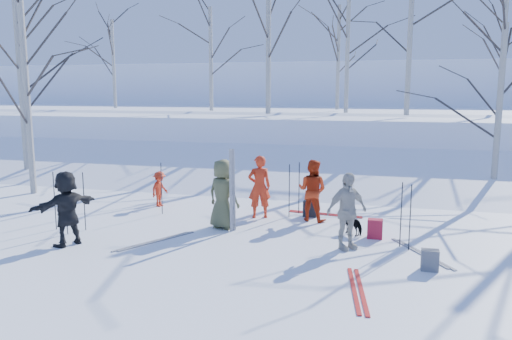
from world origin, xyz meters
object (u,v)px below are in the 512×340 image
(skier_olive_center, at_px, (223,194))
(skier_cream_east, at_px, (347,211))
(skier_red_north, at_px, (259,187))
(dog, at_px, (354,224))
(skier_red_seated, at_px, (160,189))
(backpack_dark, at_px, (310,209))
(skier_redor_behind, at_px, (312,190))
(backpack_grey, at_px, (430,260))
(backpack_red, at_px, (375,229))
(skier_grey_west, at_px, (67,208))

(skier_olive_center, height_order, skier_cream_east, skier_olive_center)
(skier_red_north, height_order, dog, skier_red_north)
(skier_red_north, bearing_deg, skier_red_seated, -31.46)
(skier_red_north, distance_m, backpack_dark, 1.42)
(skier_olive_center, bearing_deg, skier_redor_behind, -128.75)
(backpack_dark, bearing_deg, skier_red_north, -160.04)
(skier_red_seated, xyz_separation_m, backpack_dark, (4.18, -0.04, -0.28))
(skier_red_north, height_order, skier_cream_east, skier_red_north)
(dog, bearing_deg, skier_olive_center, -44.59)
(backpack_grey, bearing_deg, skier_cream_east, 151.18)
(skier_redor_behind, xyz_separation_m, backpack_red, (1.54, -1.12, -0.54))
(skier_red_north, height_order, backpack_red, skier_red_north)
(skier_redor_behind, distance_m, backpack_red, 1.98)
(backpack_grey, distance_m, backpack_dark, 4.20)
(skier_cream_east, relative_size, dog, 2.76)
(skier_red_north, bearing_deg, backpack_dark, 177.75)
(dog, distance_m, backpack_red, 0.50)
(skier_red_north, xyz_separation_m, backpack_grey, (3.86, -2.81, -0.60))
(skier_redor_behind, bearing_deg, skier_olive_center, 47.58)
(backpack_red, height_order, backpack_grey, backpack_red)
(skier_redor_behind, relative_size, backpack_red, 3.59)
(skier_redor_behind, relative_size, skier_red_seated, 1.56)
(skier_red_north, distance_m, skier_redor_behind, 1.32)
(dog, relative_size, backpack_grey, 1.49)
(skier_red_north, bearing_deg, backpack_red, 137.36)
(skier_grey_west, relative_size, backpack_dark, 3.89)
(skier_olive_center, xyz_separation_m, dog, (2.97, 0.29, -0.57))
(skier_cream_east, xyz_separation_m, backpack_grey, (1.54, -0.85, -0.59))
(skier_olive_center, distance_m, skier_red_north, 1.29)
(skier_olive_center, bearing_deg, skier_cream_east, -177.11)
(skier_redor_behind, height_order, skier_red_seated, skier_redor_behind)
(skier_olive_center, distance_m, backpack_grey, 4.77)
(skier_olive_center, height_order, backpack_red, skier_olive_center)
(skier_red_north, distance_m, dog, 2.62)
(skier_olive_center, xyz_separation_m, skier_cream_east, (2.88, -0.80, -0.03))
(dog, height_order, backpack_dark, dog)
(skier_olive_center, xyz_separation_m, backpack_grey, (4.43, -1.65, -0.62))
(backpack_red, bearing_deg, skier_olive_center, -178.39)
(skier_olive_center, xyz_separation_m, backpack_dark, (1.78, 1.60, -0.61))
(skier_olive_center, height_order, skier_redor_behind, skier_olive_center)
(skier_red_seated, distance_m, backpack_red, 6.03)
(skier_cream_east, bearing_deg, backpack_dark, 75.15)
(skier_redor_behind, distance_m, backpack_grey, 3.87)
(skier_grey_west, bearing_deg, backpack_red, 133.71)
(skier_red_seated, xyz_separation_m, backpack_red, (5.82, -1.55, -0.27))
(skier_cream_east, distance_m, backpack_dark, 2.71)
(skier_redor_behind, xyz_separation_m, backpack_grey, (2.54, -2.87, -0.56))
(skier_red_north, xyz_separation_m, skier_cream_east, (2.32, -1.96, -0.01))
(skier_redor_behind, bearing_deg, skier_grey_west, 50.18)
(skier_grey_west, bearing_deg, skier_red_north, 159.04)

